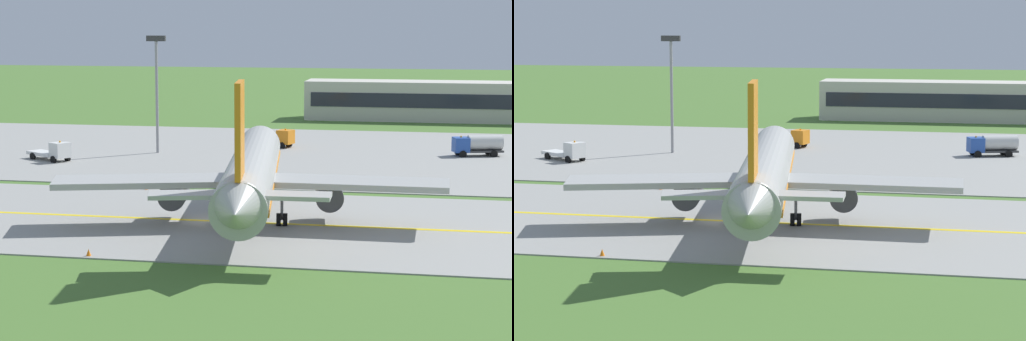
% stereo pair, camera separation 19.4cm
% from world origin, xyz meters
% --- Properties ---
extents(ground_plane, '(500.00, 500.00, 0.00)m').
position_xyz_m(ground_plane, '(0.00, 0.00, 0.00)').
color(ground_plane, '#47702D').
extents(taxiway_strip, '(240.00, 28.00, 0.10)m').
position_xyz_m(taxiway_strip, '(0.00, 0.00, 0.05)').
color(taxiway_strip, gray).
rests_on(taxiway_strip, ground).
extents(apron_pad, '(140.00, 52.00, 0.10)m').
position_xyz_m(apron_pad, '(10.00, 42.00, 0.05)').
color(apron_pad, gray).
rests_on(apron_pad, ground).
extents(taxiway_centreline, '(220.00, 0.60, 0.01)m').
position_xyz_m(taxiway_centreline, '(0.00, 0.00, 0.11)').
color(taxiway_centreline, yellow).
rests_on(taxiway_centreline, taxiway_strip).
extents(airplane_lead, '(32.21, 39.61, 12.70)m').
position_xyz_m(airplane_lead, '(4.23, 0.51, 4.13)').
color(airplane_lead, '#ADADA8').
rests_on(airplane_lead, ground).
extents(service_truck_baggage, '(6.33, 3.60, 2.65)m').
position_xyz_m(service_truck_baggage, '(23.90, 43.92, 1.53)').
color(service_truck_baggage, '#264CA5').
rests_on(service_truck_baggage, ground).
extents(service_truck_fuel, '(6.72, 3.94, 2.59)m').
position_xyz_m(service_truck_fuel, '(-1.68, 47.47, 1.18)').
color(service_truck_fuel, orange).
rests_on(service_truck_fuel, ground).
extents(service_truck_catering, '(6.51, 5.15, 2.59)m').
position_xyz_m(service_truck_catering, '(-25.51, 30.09, 1.18)').
color(service_truck_catering, silver).
rests_on(service_truck_catering, ground).
extents(terminal_building, '(55.84, 8.34, 7.67)m').
position_xyz_m(terminal_building, '(24.87, 86.17, 3.26)').
color(terminal_building, beige).
rests_on(terminal_building, ground).
extents(apron_light_mast, '(2.40, 0.50, 14.70)m').
position_xyz_m(apron_light_mast, '(-15.49, 39.24, 9.33)').
color(apron_light_mast, gray).
rests_on(apron_light_mast, ground).
extents(traffic_cone_near_edge, '(0.44, 0.44, 0.60)m').
position_xyz_m(traffic_cone_near_edge, '(-8.92, 13.42, 0.30)').
color(traffic_cone_near_edge, orange).
rests_on(traffic_cone_near_edge, ground).
extents(traffic_cone_far_edge, '(0.44, 0.44, 0.60)m').
position_xyz_m(traffic_cone_far_edge, '(-4.82, -13.45, 0.30)').
color(traffic_cone_far_edge, orange).
rests_on(traffic_cone_far_edge, ground).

